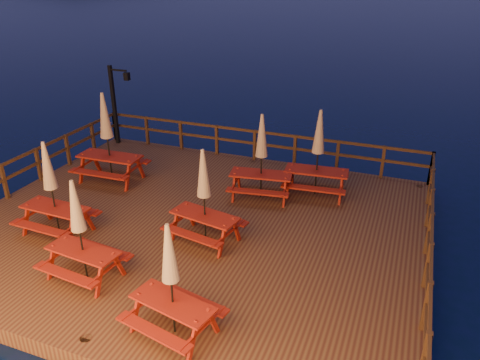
{
  "coord_description": "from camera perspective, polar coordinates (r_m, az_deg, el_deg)",
  "views": [
    {
      "loc": [
        5.1,
        -9.8,
        6.75
      ],
      "look_at": [
        1.08,
        0.6,
        1.59
      ],
      "focal_mm": 35.0,
      "sensor_mm": 36.0,
      "label": 1
    }
  ],
  "objects": [
    {
      "name": "deck_piles",
      "position": [
        13.11,
        -5.42,
        -7.85
      ],
      "size": [
        11.44,
        9.44,
        1.4
      ],
      "color": "#3E2213",
      "rests_on": "ground"
    },
    {
      "name": "picnic_table_3",
      "position": [
        11.33,
        -4.4,
        -1.84
      ],
      "size": [
        1.95,
        1.71,
        2.46
      ],
      "rotation": [
        0.0,
        0.0,
        -0.19
      ],
      "color": "maroon",
      "rests_on": "deck"
    },
    {
      "name": "picnic_table_0",
      "position": [
        13.5,
        2.63,
        3.0
      ],
      "size": [
        2.01,
        1.74,
        2.57
      ],
      "rotation": [
        0.0,
        0.0,
        0.16
      ],
      "color": "maroon",
      "rests_on": "deck"
    },
    {
      "name": "picnic_table_6",
      "position": [
        10.56,
        -19.01,
        -5.67
      ],
      "size": [
        1.79,
        1.53,
        2.37
      ],
      "rotation": [
        0.0,
        0.0,
        -0.1
      ],
      "color": "maroon",
      "rests_on": "deck"
    },
    {
      "name": "deck",
      "position": [
        12.84,
        -5.51,
        -5.97
      ],
      "size": [
        12.0,
        10.0,
        0.4
      ],
      "primitive_type": "cube",
      "color": "#492317",
      "rests_on": "ground"
    },
    {
      "name": "picnic_table_2",
      "position": [
        13.85,
        9.48,
        3.4
      ],
      "size": [
        1.98,
        1.68,
        2.64
      ],
      "rotation": [
        0.0,
        0.0,
        0.09
      ],
      "color": "maroon",
      "rests_on": "deck"
    },
    {
      "name": "lamp_post",
      "position": [
        18.35,
        -14.79,
        9.64
      ],
      "size": [
        0.85,
        0.18,
        3.0
      ],
      "color": "black",
      "rests_on": "deck"
    },
    {
      "name": "picnic_table_1",
      "position": [
        8.65,
        -8.42,
        -11.84
      ],
      "size": [
        1.89,
        1.66,
        2.35
      ],
      "rotation": [
        0.0,
        0.0,
        -0.21
      ],
      "color": "maroon",
      "rests_on": "deck"
    },
    {
      "name": "ground",
      "position": [
        12.95,
        -5.48,
        -6.73
      ],
      "size": [
        500.0,
        500.0,
        0.0
      ],
      "primitive_type": "plane",
      "color": "black",
      "rests_on": "ground"
    },
    {
      "name": "picnic_table_4",
      "position": [
        15.12,
        -15.89,
        5.11
      ],
      "size": [
        2.06,
        1.72,
        2.87
      ],
      "rotation": [
        0.0,
        0.0,
        0.03
      ],
      "color": "maroon",
      "rests_on": "deck"
    },
    {
      "name": "picnic_table_5",
      "position": [
        12.55,
        -22.03,
        -0.83
      ],
      "size": [
        1.8,
        1.5,
        2.5
      ],
      "rotation": [
        0.0,
        0.0,
        -0.03
      ],
      "color": "maroon",
      "rests_on": "deck"
    },
    {
      "name": "railing",
      "position": [
        13.83,
        -2.43,
        0.98
      ],
      "size": [
        11.8,
        9.75,
        1.1
      ],
      "color": "#3E2213",
      "rests_on": "deck"
    }
  ]
}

